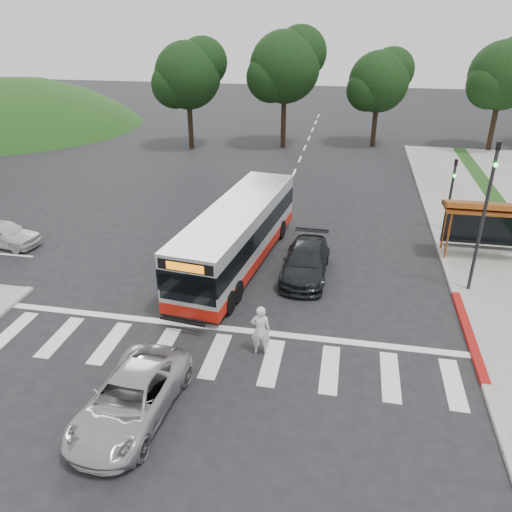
% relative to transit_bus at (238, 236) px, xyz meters
% --- Properties ---
extents(ground, '(140.00, 140.00, 0.00)m').
position_rel_transit_bus_xyz_m(ground, '(0.80, -2.21, -1.45)').
color(ground, black).
rests_on(ground, ground).
extents(sidewalk_east, '(4.00, 40.00, 0.12)m').
position_rel_transit_bus_xyz_m(sidewalk_east, '(11.80, 5.79, -1.39)').
color(sidewalk_east, gray).
rests_on(sidewalk_east, ground).
extents(curb_east, '(0.30, 40.00, 0.15)m').
position_rel_transit_bus_xyz_m(curb_east, '(9.80, 5.79, -1.38)').
color(curb_east, '#9E9991').
rests_on(curb_east, ground).
extents(curb_east_red, '(0.32, 6.00, 0.15)m').
position_rel_transit_bus_xyz_m(curb_east_red, '(9.80, -4.21, -1.37)').
color(curb_east_red, maroon).
rests_on(curb_east_red, ground).
extents(hillside_nw, '(44.00, 44.00, 10.00)m').
position_rel_transit_bus_xyz_m(hillside_nw, '(-31.20, 27.79, -1.45)').
color(hillside_nw, '#1B4315').
rests_on(hillside_nw, ground).
extents(crosswalk_ladder, '(18.00, 2.60, 0.01)m').
position_rel_transit_bus_xyz_m(crosswalk_ladder, '(0.80, -7.21, -1.44)').
color(crosswalk_ladder, silver).
rests_on(crosswalk_ladder, ground).
extents(bus_shelter, '(4.20, 1.60, 2.86)m').
position_rel_transit_bus_xyz_m(bus_shelter, '(11.60, 2.90, 0.90)').
color(bus_shelter, '#944818').
rests_on(bus_shelter, sidewalk_east).
extents(traffic_signal_ne_tall, '(0.18, 0.37, 6.50)m').
position_rel_transit_bus_xyz_m(traffic_signal_ne_tall, '(10.40, -0.71, 2.43)').
color(traffic_signal_ne_tall, black).
rests_on(traffic_signal_ne_tall, ground).
extents(traffic_signal_ne_short, '(0.18, 0.37, 4.00)m').
position_rel_transit_bus_xyz_m(traffic_signal_ne_short, '(10.40, 6.29, 1.03)').
color(traffic_signal_ne_short, black).
rests_on(traffic_signal_ne_short, ground).
extents(tree_ne_a, '(6.16, 5.74, 9.30)m').
position_rel_transit_bus_xyz_m(tree_ne_a, '(16.88, 25.86, 4.94)').
color(tree_ne_a, black).
rests_on(tree_ne_a, parking_lot).
extents(tree_north_a, '(6.60, 6.15, 10.17)m').
position_rel_transit_bus_xyz_m(tree_north_a, '(-1.12, 23.86, 5.47)').
color(tree_north_a, black).
rests_on(tree_north_a, ground).
extents(tree_north_b, '(5.72, 5.33, 8.43)m').
position_rel_transit_bus_xyz_m(tree_north_b, '(6.87, 25.85, 4.21)').
color(tree_north_b, black).
rests_on(tree_north_b, ground).
extents(tree_north_c, '(6.16, 5.74, 9.30)m').
position_rel_transit_bus_xyz_m(tree_north_c, '(-9.12, 21.86, 4.84)').
color(tree_north_c, black).
rests_on(tree_north_c, ground).
extents(transit_bus, '(3.80, 11.44, 2.90)m').
position_rel_transit_bus_xyz_m(transit_bus, '(0.00, 0.00, 0.00)').
color(transit_bus, '#B8BABD').
rests_on(transit_bus, ground).
extents(pedestrian, '(0.73, 0.50, 1.91)m').
position_rel_transit_bus_xyz_m(pedestrian, '(2.32, -6.73, -0.50)').
color(pedestrian, silver).
rests_on(pedestrian, ground).
extents(dark_sedan, '(2.06, 4.87, 1.40)m').
position_rel_transit_bus_xyz_m(dark_sedan, '(3.30, -0.57, -0.75)').
color(dark_sedan, black).
rests_on(dark_sedan, ground).
extents(silver_suv_south, '(2.57, 5.01, 1.35)m').
position_rel_transit_bus_xyz_m(silver_suv_south, '(-0.87, -10.52, -0.77)').
color(silver_suv_south, '#A6A8AC').
rests_on(silver_suv_south, ground).
extents(west_car_white, '(4.02, 2.02, 1.32)m').
position_rel_transit_bus_xyz_m(west_car_white, '(-12.37, -0.19, -0.79)').
color(west_car_white, silver).
rests_on(west_car_white, ground).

